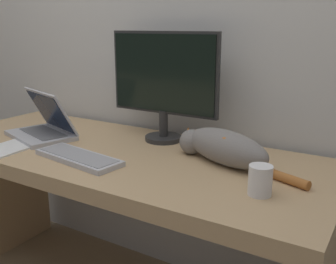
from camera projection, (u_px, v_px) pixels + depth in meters
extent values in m
cube|color=silver|center=(169.00, 17.00, 1.85)|extent=(6.40, 0.06, 2.60)
cube|color=tan|center=(117.00, 157.00, 1.65)|extent=(1.78, 0.72, 0.06)
cylinder|color=#282828|center=(163.00, 138.00, 1.78)|extent=(0.17, 0.17, 0.02)
cylinder|color=#282828|center=(163.00, 123.00, 1.76)|extent=(0.04, 0.04, 0.12)
cube|color=#282828|center=(164.00, 73.00, 1.71)|extent=(0.52, 0.02, 0.36)
cube|color=black|center=(163.00, 73.00, 1.70)|extent=(0.50, 0.01, 0.33)
cube|color=#B7B7BC|center=(41.00, 135.00, 1.83)|extent=(0.38, 0.31, 0.02)
cube|color=slate|center=(43.00, 132.00, 1.83)|extent=(0.29, 0.20, 0.00)
cube|color=#B7B7BC|center=(51.00, 111.00, 1.84)|extent=(0.35, 0.20, 0.20)
cube|color=black|center=(50.00, 112.00, 1.83)|extent=(0.31, 0.18, 0.17)
cube|color=#BCBCC1|center=(78.00, 158.00, 1.52)|extent=(0.40, 0.18, 0.02)
cube|color=#939397|center=(78.00, 155.00, 1.52)|extent=(0.36, 0.15, 0.00)
ellipsoid|color=gray|center=(226.00, 147.00, 1.46)|extent=(0.41, 0.26, 0.13)
ellipsoid|color=#AD662D|center=(230.00, 139.00, 1.44)|extent=(0.20, 0.15, 0.05)
sphere|color=gray|center=(192.00, 142.00, 1.58)|extent=(0.10, 0.10, 0.10)
cone|color=#AD662D|center=(188.00, 131.00, 1.59)|extent=(0.04, 0.04, 0.03)
cone|color=#AD662D|center=(196.00, 133.00, 1.56)|extent=(0.04, 0.04, 0.03)
cylinder|color=#AD662D|center=(285.00, 178.00, 1.30)|extent=(0.17, 0.09, 0.03)
cylinder|color=white|center=(260.00, 180.00, 1.20)|extent=(0.07, 0.07, 0.09)
cube|color=white|center=(8.00, 148.00, 1.66)|extent=(0.17, 0.23, 0.01)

